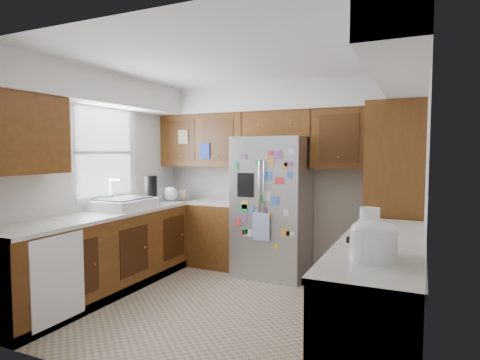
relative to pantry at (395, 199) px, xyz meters
The scene contains 12 objects.
floor 2.17m from the pantry, 142.52° to the right, with size 3.60×3.60×0.00m, color tan.
room_shell 1.94m from the pantry, 153.92° to the right, with size 3.64×3.24×2.52m.
left_counter_run 3.14m from the pantry, 158.56° to the right, with size 1.36×3.20×0.92m.
right_counter_run 1.75m from the pantry, 90.00° to the right, with size 0.63×2.25×0.92m.
pantry is the anchor object (origin of this frame).
fridge 1.51m from the pantry, behind, with size 0.90×0.79×1.80m.
bridge_cabinet 1.77m from the pantry, 169.43° to the left, with size 0.96×0.34×0.35m, color #492C0E.
fridge_top_items 2.07m from the pantry, 170.00° to the left, with size 0.82×0.32×0.30m.
sink_assembly 3.18m from the pantry, 160.64° to the right, with size 0.52×0.70×0.37m.
left_counter_clutter 2.99m from the pantry, behind, with size 0.33×0.89×0.38m.
rice_cooker 2.20m from the pantry, 90.01° to the right, with size 0.31×0.30×0.26m.
paper_towel 1.97m from the pantry, 91.51° to the right, with size 0.13×0.13×0.30m, color white.
Camera 1 is at (1.77, -3.69, 1.61)m, focal length 30.00 mm.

